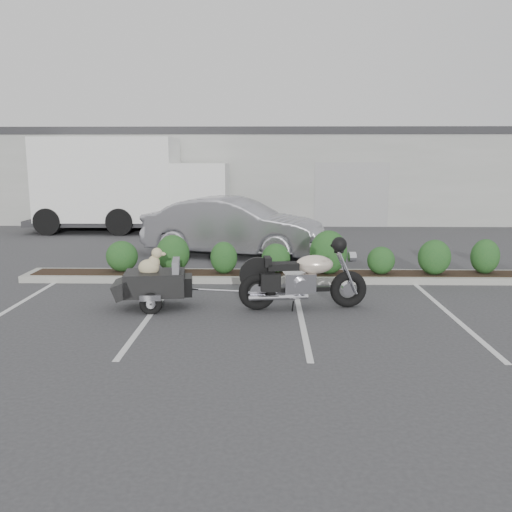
{
  "coord_description": "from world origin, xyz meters",
  "views": [
    {
      "loc": [
        0.6,
        -10.06,
        2.79
      ],
      "look_at": [
        0.36,
        1.11,
        0.75
      ],
      "focal_mm": 38.0,
      "sensor_mm": 36.0,
      "label": 1
    }
  ],
  "objects_px": {
    "motorcycle": "(303,280)",
    "sedan": "(234,227)",
    "dumpster": "(207,218)",
    "pet_trailer": "(154,282)",
    "delivery_truck": "(132,187)"
  },
  "relations": [
    {
      "from": "pet_trailer",
      "to": "sedan",
      "type": "xyz_separation_m",
      "value": [
        1.17,
        5.46,
        0.35
      ]
    },
    {
      "from": "delivery_truck",
      "to": "motorcycle",
      "type": "bearing_deg",
      "value": -61.67
    },
    {
      "from": "dumpster",
      "to": "delivery_truck",
      "type": "height_order",
      "value": "delivery_truck"
    },
    {
      "from": "pet_trailer",
      "to": "dumpster",
      "type": "xyz_separation_m",
      "value": [
        -0.07,
        9.74,
        0.11
      ]
    },
    {
      "from": "pet_trailer",
      "to": "dumpster",
      "type": "height_order",
      "value": "dumpster"
    },
    {
      "from": "motorcycle",
      "to": "sedan",
      "type": "relative_size",
      "value": 0.48
    },
    {
      "from": "motorcycle",
      "to": "delivery_truck",
      "type": "bearing_deg",
      "value": 111.12
    },
    {
      "from": "pet_trailer",
      "to": "dumpster",
      "type": "relative_size",
      "value": 1.07
    },
    {
      "from": "delivery_truck",
      "to": "sedan",
      "type": "bearing_deg",
      "value": -51.55
    },
    {
      "from": "motorcycle",
      "to": "sedan",
      "type": "distance_m",
      "value": 5.73
    },
    {
      "from": "motorcycle",
      "to": "dumpster",
      "type": "relative_size",
      "value": 1.33
    },
    {
      "from": "pet_trailer",
      "to": "motorcycle",
      "type": "bearing_deg",
      "value": -7.74
    },
    {
      "from": "motorcycle",
      "to": "sedan",
      "type": "bearing_deg",
      "value": 99.13
    },
    {
      "from": "dumpster",
      "to": "pet_trailer",
      "type": "bearing_deg",
      "value": -88.59
    },
    {
      "from": "delivery_truck",
      "to": "dumpster",
      "type": "bearing_deg",
      "value": -18.87
    }
  ]
}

